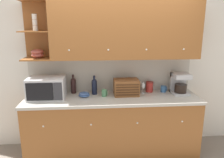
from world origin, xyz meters
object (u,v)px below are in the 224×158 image
Objects in this scene: wine_glass at (143,86)px; mug_blue_second at (163,89)px; wine_bottle at (94,86)px; coffee_maker at (180,83)px; microwave at (47,88)px; mug at (104,93)px; bread_box at (126,87)px; second_wine_bottle at (73,85)px; bowl_stack_on_counter at (84,94)px; storage_canister at (149,87)px.

wine_glass is 1.80× the size of mug_blue_second.
coffee_maker is (1.35, -0.06, 0.03)m from wine_bottle.
microwave is 0.86m from mug.
mug is 1.05× the size of mug_blue_second.
wine_bottle is 0.50m from bread_box.
wine_bottle is (0.33, -0.09, -0.00)m from second_wine_bottle.
wine_glass is (0.62, 0.09, 0.07)m from mug.
wine_bottle is at bearing 34.89° from bowl_stack_on_counter.
mug_blue_second is (0.63, 0.10, -0.07)m from bread_box.
bowl_stack_on_counter is 0.56× the size of wine_bottle.
second_wine_bottle reaches higher than wine_bottle.
bread_box is at bearing -161.23° from storage_canister.
mug is (0.31, -0.01, 0.02)m from bowl_stack_on_counter.
mug_blue_second is at bearing 5.37° from microwave.
storage_canister is at bearing 9.20° from bowl_stack_on_counter.
wine_bottle is (0.16, 0.11, 0.10)m from bowl_stack_on_counter.
second_wine_bottle is (0.37, 0.23, -0.02)m from microwave.
storage_canister is 0.50× the size of coffee_maker.
mug_blue_second is at bearing 8.75° from mug.
microwave is 2.06m from coffee_maker.
microwave is at bearing -177.60° from coffee_maker.
mug is 0.63m from wine_glass.
mug_blue_second is (1.12, 0.03, -0.09)m from wine_bottle.
second_wine_bottle is at bearing 168.83° from bread_box.
second_wine_bottle is 1.01× the size of wine_bottle.
bread_box is 0.64m from mug_blue_second.
bowl_stack_on_counter is at bearing -48.07° from second_wine_bottle.
bowl_stack_on_counter is at bearing 177.78° from mug.
bowl_stack_on_counter is 0.44× the size of bread_box.
wine_bottle is (0.70, 0.14, -0.02)m from microwave.
storage_canister reaches higher than mug_blue_second.
bread_box is (0.34, 0.05, 0.07)m from mug.
wine_bottle is 2.94× the size of mug_blue_second.
bread_box is at bearing -178.77° from coffee_maker.
bowl_stack_on_counter is 0.50× the size of coffee_maker.
wine_bottle reaches higher than mug_blue_second.
mug is at bearing -23.28° from second_wine_bottle.
wine_glass reaches higher than storage_canister.
bowl_stack_on_counter is at bearing -170.80° from storage_canister.
mug is at bearing -171.55° from wine_glass.
second_wine_bottle is at bearing 173.93° from wine_glass.
second_wine_bottle is at bearing 165.25° from wine_bottle.
mug is 0.65× the size of storage_canister.
bread_box is 0.43m from storage_canister.
second_wine_bottle reaches higher than mug_blue_second.
mug_blue_second is at bearing 1.43° from wine_bottle.
bowl_stack_on_counter is 1.52m from coffee_maker.
microwave is 1.61m from storage_canister.
mug reaches higher than bowl_stack_on_counter.
mug is (0.15, -0.12, -0.08)m from wine_bottle.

